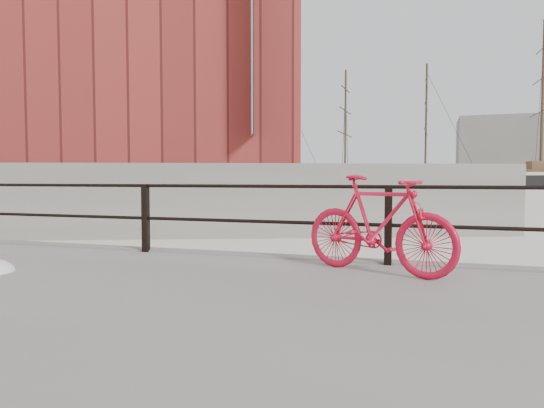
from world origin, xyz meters
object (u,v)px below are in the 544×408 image
Objects in this scene: workboat_near at (172,198)px; workboat_far at (146,191)px; bicycle at (378,224)px; schooner_left at (257,187)px; schooner_mid at (384,188)px.

workboat_near is 19.03m from workboat_far.
bicycle is at bearing -78.73° from workboat_near.
schooner_left is 29.18m from workboat_far.
schooner_left is 2.00× the size of workboat_far.
schooner_left is at bearing 78.90° from workboat_near.
schooner_mid is at bearing 117.17° from bicycle.
schooner_left reaches higher than workboat_near.
workboat_near is at bearing -75.01° from workboat_far.
workboat_near is 1.08× the size of workboat_far.
schooner_left is (-20.73, -0.80, 0.00)m from schooner_mid.
bicycle is at bearing -83.22° from schooner_mid.
workboat_far reaches higher than bicycle.
workboat_near is (9.02, -43.95, 0.00)m from schooner_left.
workboat_far is (-2.80, -29.05, 0.00)m from schooner_left.
schooner_mid is 2.44× the size of workboat_far.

